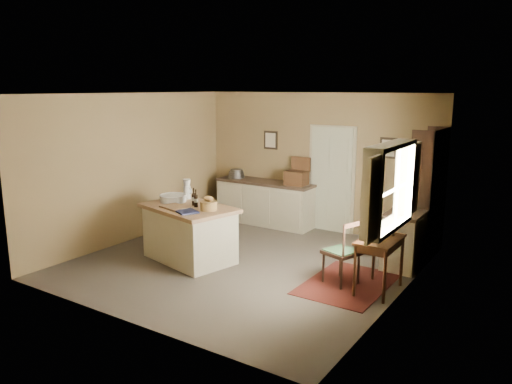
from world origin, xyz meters
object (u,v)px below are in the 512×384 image
sideboard (265,201)px  shelving_unit (430,193)px  writing_desk (380,246)px  desk_chair (341,252)px  work_island (189,232)px  right_cabinet (405,238)px

sideboard → shelving_unit: shelving_unit is taller
writing_desk → shelving_unit: size_ratio=0.38×
writing_desk → desk_chair: size_ratio=0.87×
shelving_unit → work_island: bearing=-143.5°
sideboard → shelving_unit: bearing=-3.4°
writing_desk → desk_chair: desk_chair is taller
work_island → shelving_unit: (3.21, 2.38, 0.59)m
desk_chair → right_cabinet: right_cabinet is taller
right_cabinet → shelving_unit: (0.16, 0.72, 0.61)m
right_cabinet → shelving_unit: shelving_unit is taller
work_island → shelving_unit: shelving_unit is taller
desk_chair → shelving_unit: size_ratio=0.44×
sideboard → shelving_unit: size_ratio=0.99×
right_cabinet → work_island: bearing=-151.5°
work_island → desk_chair: bearing=22.8°
writing_desk → shelving_unit: 1.98m
desk_chair → shelving_unit: 2.17m
work_island → right_cabinet: size_ratio=1.73×
right_cabinet → desk_chair: bearing=-114.0°
work_island → writing_desk: work_island is taller
writing_desk → desk_chair: bearing=-177.1°
desk_chair → work_island: bearing=-151.1°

